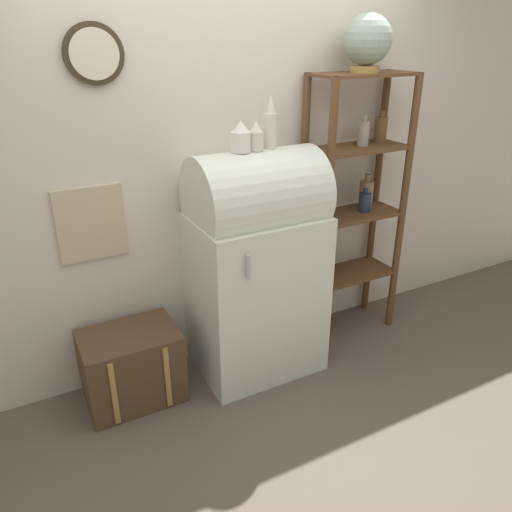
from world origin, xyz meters
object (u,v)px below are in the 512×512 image
at_px(refrigerator, 256,264).
at_px(suitcase_trunk, 132,366).
at_px(vase_right, 271,123).
at_px(vase_center, 257,137).
at_px(globe, 367,41).
at_px(vase_left, 241,137).

bearing_deg(refrigerator, suitcase_trunk, 176.81).
height_order(refrigerator, suitcase_trunk, refrigerator).
bearing_deg(vase_right, vase_center, -173.11).
height_order(suitcase_trunk, vase_center, vase_center).
xyz_separation_m(globe, vase_right, (-0.69, -0.06, -0.42)).
xyz_separation_m(suitcase_trunk, globe, (1.61, 0.03, 1.77)).
height_order(vase_left, vase_center, vase_left).
height_order(globe, vase_left, globe).
xyz_separation_m(refrigerator, vase_left, (-0.09, 0.00, 0.79)).
bearing_deg(vase_right, vase_left, -177.10).
bearing_deg(suitcase_trunk, vase_left, -3.32).
distance_m(globe, vase_left, 1.01).
height_order(suitcase_trunk, vase_right, vase_right).
xyz_separation_m(globe, vase_center, (-0.79, -0.07, -0.48)).
relative_size(refrigerator, vase_center, 8.96).
bearing_deg(vase_left, vase_center, -1.04).
relative_size(globe, vase_left, 1.94).
height_order(refrigerator, vase_right, vase_right).
relative_size(suitcase_trunk, vase_left, 3.26).
xyz_separation_m(refrigerator, suitcase_trunk, (-0.82, 0.05, -0.51)).
bearing_deg(suitcase_trunk, refrigerator, -3.19).
bearing_deg(vase_right, refrigerator, -172.19).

